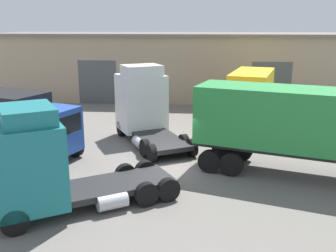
{
  "coord_description": "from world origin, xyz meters",
  "views": [
    {
      "loc": [
        1.43,
        -17.85,
        6.67
      ],
      "look_at": [
        -0.14,
        1.13,
        1.6
      ],
      "focal_mm": 42.0,
      "sensor_mm": 36.0,
      "label": 1
    }
  ],
  "objects": [
    {
      "name": "warehouse_building",
      "position": [
        0.0,
        17.16,
        2.87
      ],
      "size": [
        32.7,
        6.83,
        5.72
      ],
      "color": "tan",
      "rests_on": "ground_plane"
    },
    {
      "name": "gravel_pile",
      "position": [
        -11.3,
        7.06,
        0.74
      ],
      "size": [
        3.93,
        3.93,
        1.48
      ],
      "color": "#423D38",
      "rests_on": "ground_plane"
    },
    {
      "name": "box_truck_orange",
      "position": [
        4.67,
        7.87,
        1.95
      ],
      "size": [
        4.23,
        7.78,
        3.48
      ],
      "rotation": [
        0.0,
        0.0,
        -1.83
      ],
      "color": "orange",
      "rests_on": "ground_plane"
    },
    {
      "name": "tractor_unit_teal",
      "position": [
        -4.03,
        -5.42,
        1.85
      ],
      "size": [
        6.91,
        5.56,
        3.96
      ],
      "rotation": [
        0.0,
        0.0,
        -2.59
      ],
      "color": "#197075",
      "rests_on": "ground_plane"
    },
    {
      "name": "ground_plane",
      "position": [
        0.0,
        0.0,
        0.0
      ],
      "size": [
        60.0,
        60.0,
        0.0
      ],
      "primitive_type": "plane",
      "color": "slate"
    },
    {
      "name": "container_trailer_green",
      "position": [
        6.7,
        -1.35,
        2.51
      ],
      "size": [
        11.29,
        5.82,
        3.92
      ],
      "rotation": [
        0.0,
        0.0,
        -0.32
      ],
      "color": "#28843D",
      "rests_on": "ground_plane"
    },
    {
      "name": "box_truck_blue",
      "position": [
        -8.39,
        0.92,
        1.83
      ],
      "size": [
        7.96,
        4.99,
        3.23
      ],
      "rotation": [
        0.0,
        0.0,
        -0.37
      ],
      "color": "#2347A3",
      "rests_on": "ground_plane"
    },
    {
      "name": "tractor_unit_white",
      "position": [
        -1.83,
        4.25,
        2.02
      ],
      "size": [
        5.1,
        6.54,
        4.28
      ],
      "rotation": [
        0.0,
        0.0,
        2.07
      ],
      "color": "silver",
      "rests_on": "ground_plane"
    }
  ]
}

